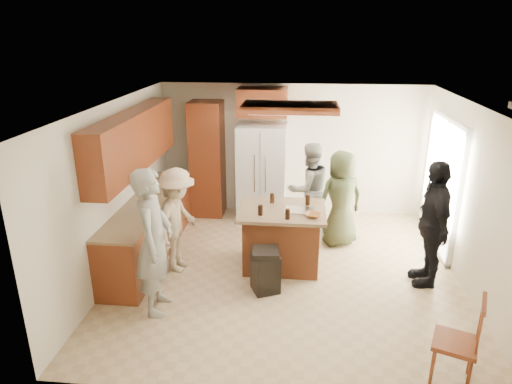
# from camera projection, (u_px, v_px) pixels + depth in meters

# --- Properties ---
(person_front_left) EXTENTS (0.55, 0.73, 1.91)m
(person_front_left) POSITION_uv_depth(u_px,v_px,m) (154.00, 242.00, 5.66)
(person_front_left) COLOR gray
(person_front_left) RESTS_ON ground
(person_behind_left) EXTENTS (0.94, 0.81, 1.65)m
(person_behind_left) POSITION_uv_depth(u_px,v_px,m) (309.00, 189.00, 7.90)
(person_behind_left) COLOR gray
(person_behind_left) RESTS_ON ground
(person_behind_right) EXTENTS (0.93, 0.79, 1.62)m
(person_behind_right) POSITION_uv_depth(u_px,v_px,m) (341.00, 199.00, 7.51)
(person_behind_right) COLOR #363F24
(person_behind_right) RESTS_ON ground
(person_side_right) EXTENTS (0.55, 1.07, 1.82)m
(person_side_right) POSITION_uv_depth(u_px,v_px,m) (432.00, 224.00, 6.30)
(person_side_right) COLOR black
(person_side_right) RESTS_ON ground
(person_counter) EXTENTS (0.64, 1.09, 1.58)m
(person_counter) POSITION_uv_depth(u_px,v_px,m) (177.00, 220.00, 6.70)
(person_counter) COLOR tan
(person_counter) RESTS_ON ground
(left_cabinetry) EXTENTS (0.64, 3.00, 2.30)m
(left_cabinetry) POSITION_uv_depth(u_px,v_px,m) (144.00, 198.00, 7.11)
(left_cabinetry) COLOR maroon
(left_cabinetry) RESTS_ON ground
(back_wall_units) EXTENTS (1.80, 0.60, 2.45)m
(back_wall_units) POSITION_uv_depth(u_px,v_px,m) (221.00, 145.00, 8.57)
(back_wall_units) COLOR maroon
(back_wall_units) RESTS_ON ground
(refrigerator) EXTENTS (0.90, 0.76, 1.80)m
(refrigerator) POSITION_uv_depth(u_px,v_px,m) (262.00, 172.00, 8.58)
(refrigerator) COLOR white
(refrigerator) RESTS_ON ground
(kitchen_island) EXTENTS (1.28, 1.03, 0.93)m
(kitchen_island) POSITION_uv_depth(u_px,v_px,m) (282.00, 237.00, 6.91)
(kitchen_island) COLOR #9A4A27
(kitchen_island) RESTS_ON ground
(island_items) EXTENTS (0.92, 0.68, 0.15)m
(island_items) POSITION_uv_depth(u_px,v_px,m) (297.00, 210.00, 6.62)
(island_items) COLOR silver
(island_items) RESTS_ON kitchen_island
(trash_bin) EXTENTS (0.45, 0.45, 0.63)m
(trash_bin) POSITION_uv_depth(u_px,v_px,m) (265.00, 270.00, 6.28)
(trash_bin) COLOR black
(trash_bin) RESTS_ON ground
(spindle_chair) EXTENTS (0.54, 0.54, 0.99)m
(spindle_chair) POSITION_uv_depth(u_px,v_px,m) (457.00, 343.00, 4.61)
(spindle_chair) COLOR maroon
(spindle_chair) RESTS_ON ground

